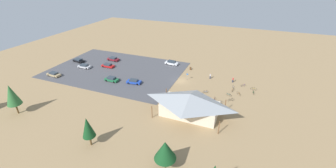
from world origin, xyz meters
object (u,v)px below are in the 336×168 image
car_maroon_mid_lot (113,59)px  bicycle_orange_yard_front (239,94)px  lot_sign (187,76)px  bicycle_white_lone_west (233,87)px  trash_bin (190,68)px  pine_east (12,95)px  bicycle_blue_edge_south (205,92)px  bicycle_yellow_front_row (254,89)px  bicycle_orange_trailside (233,90)px  car_red_inner_stall (108,65)px  car_silver_by_curb (84,66)px  bicycle_red_near_sign (214,99)px  bicycle_black_by_bin (231,100)px  car_blue_front_row (134,81)px  bicycle_green_mid_cluster (253,92)px  bicycle_teal_lone_east (229,95)px  visitor_at_bikes (233,80)px  car_tan_near_entry (54,74)px  car_white_second_row (172,63)px  pine_center (88,127)px  pine_west (165,150)px  bicycle_purple_yard_center (243,85)px  car_green_aisle_side (112,79)px  bicycle_silver_near_porch (220,102)px  bike_pavilion (190,103)px  visitor_near_lot (210,76)px  car_black_end_stall (79,60)px

car_maroon_mid_lot → bicycle_orange_yard_front: bearing=169.1°
lot_sign → bicycle_white_lone_west: bearing=178.6°
trash_bin → pine_east: 50.52m
bicycle_blue_edge_south → bicycle_yellow_front_row: (-12.40, -6.78, 0.04)m
bicycle_orange_trailside → bicycle_white_lone_west: (0.05, -2.01, -0.00)m
car_red_inner_stall → car_silver_by_curb: 8.06m
bicycle_red_near_sign → bicycle_orange_yard_front: (-5.63, -5.37, -0.03)m
lot_sign → bicycle_black_by_bin: 16.23m
trash_bin → car_blue_front_row: (12.91, 16.21, 0.27)m
bicycle_green_mid_cluster → lot_sign: bearing=-4.2°
bicycle_teal_lone_east → visitor_at_bikes: size_ratio=0.90×
car_tan_near_entry → bicycle_orange_trailside: bearing=-168.8°
bicycle_red_near_sign → car_white_second_row: (19.00, -18.69, 0.39)m
pine_center → bicycle_black_by_bin: (-23.31, -26.34, -3.86)m
bicycle_red_near_sign → car_silver_by_curb: car_silver_by_curb is taller
car_white_second_row → bicycle_teal_lone_east: bearing=146.3°
pine_west → bicycle_black_by_bin: pine_west is taller
trash_bin → visitor_at_bikes: (-14.61, 4.47, 0.48)m
trash_bin → car_maroon_mid_lot: 29.56m
bicycle_blue_edge_south → visitor_at_bikes: visitor_at_bikes is taller
bicycle_orange_yard_front → car_blue_front_row: size_ratio=0.31×
bicycle_purple_yard_center → car_maroon_mid_lot: 47.38m
pine_center → bicycle_teal_lone_east: (-22.41, -28.85, -3.89)m
bicycle_black_by_bin → bicycle_yellow_front_row: bearing=-121.9°
car_green_aisle_side → bicycle_yellow_front_row: bearing=-166.0°
lot_sign → car_blue_front_row: (14.11, 8.36, -0.69)m
bicycle_silver_near_porch → car_green_aisle_side: (33.00, -0.27, 0.39)m
bike_pavilion → car_red_inner_stall: bike_pavilion is taller
bicycle_teal_lone_east → bicycle_orange_yard_front: bearing=-149.0°
bicycle_white_lone_west → bicycle_black_by_bin: 7.34m
car_tan_near_entry → visitor_near_lot: 50.00m
car_green_aisle_side → bicycle_black_by_bin: bearing=-177.1°
visitor_near_lot → visitor_at_bikes: bearing=179.6°
pine_east → bicycle_red_near_sign: size_ratio=4.37×
pine_west → visitor_at_bikes: bearing=-100.6°
pine_west → bicycle_silver_near_porch: (-5.36, -24.05, -3.60)m
bicycle_red_near_sign → car_tan_near_entry: 51.02m
bicycle_orange_trailside → visitor_near_lot: visitor_near_lot is taller
pine_center → bicycle_red_near_sign: pine_center is taller
pine_west → car_blue_front_row: size_ratio=1.30×
bicycle_orange_yard_front → visitor_near_lot: bearing=-37.4°
bicycle_teal_lone_east → visitor_near_lot: bearing=-51.4°
bicycle_red_near_sign → visitor_near_lot: bearing=-73.5°
bicycle_white_lone_west → car_black_end_stall: size_ratio=0.36×
car_blue_front_row → visitor_at_bikes: 29.93m
car_red_inner_stall → car_green_aisle_side: size_ratio=1.04×
bicycle_yellow_front_row → bicycle_purple_yard_center: bearing=-21.5°
bicycle_white_lone_west → car_maroon_mid_lot: 45.00m
trash_bin → car_red_inner_stall: size_ratio=0.20×
pine_east → car_red_inner_stall: bearing=-96.1°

